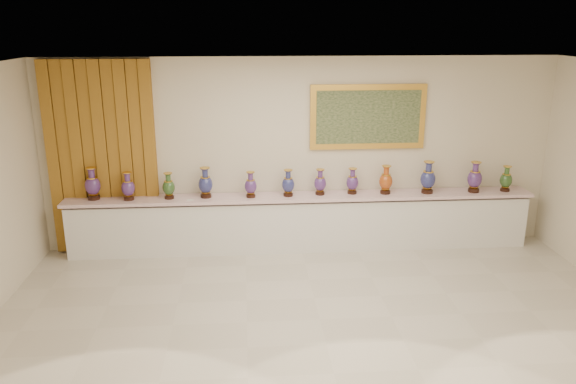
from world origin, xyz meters
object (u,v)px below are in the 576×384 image
object	(u,v)px
counter	(301,223)
vase_0	(93,185)
vase_2	(169,187)
vase_1	(128,188)

from	to	relation	value
counter	vase_0	xyz separation A→B (m)	(-3.18, 0.02, 0.69)
vase_2	vase_0	bearing A→B (deg)	177.50
counter	vase_2	world-z (taller)	vase_2
vase_1	vase_2	bearing A→B (deg)	1.61
vase_0	vase_2	distance (m)	1.14
counter	vase_0	world-z (taller)	vase_0
vase_0	counter	bearing A→B (deg)	-0.35
vase_1	vase_2	xyz separation A→B (m)	(0.60, 0.02, -0.01)
vase_0	vase_1	distance (m)	0.54
vase_2	vase_1	bearing A→B (deg)	-178.39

